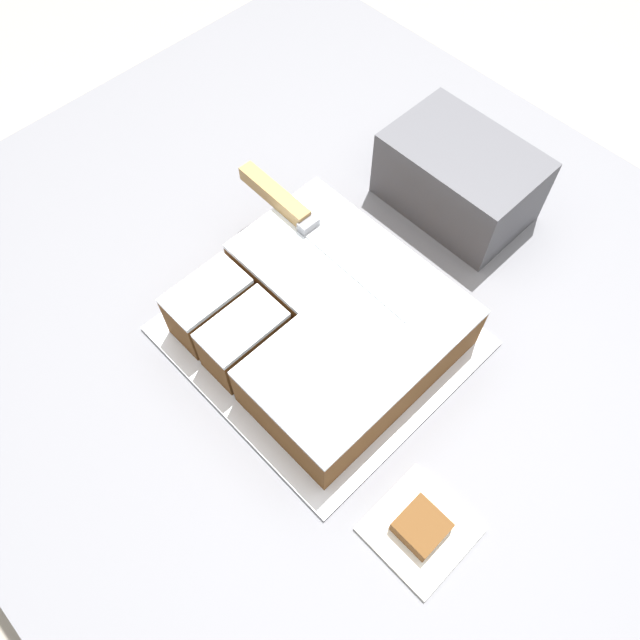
{
  "coord_description": "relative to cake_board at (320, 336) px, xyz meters",
  "views": [
    {
      "loc": [
        0.26,
        -0.34,
        1.67
      ],
      "look_at": [
        -0.04,
        -0.05,
        0.95
      ],
      "focal_mm": 35.0,
      "sensor_mm": 36.0,
      "label": 1
    }
  ],
  "objects": [
    {
      "name": "ground_plane",
      "position": [
        0.04,
        0.05,
        -0.91
      ],
      "size": [
        8.0,
        8.0,
        0.0
      ],
      "primitive_type": "plane",
      "color": "#9E9384"
    },
    {
      "name": "knife",
      "position": [
        -0.13,
        0.07,
        0.1
      ],
      "size": [
        0.33,
        0.03,
        0.02
      ],
      "rotation": [
        0.0,
        0.0,
        -0.02
      ],
      "color": "silver",
      "rests_on": "cake"
    },
    {
      "name": "brownie",
      "position": [
        0.27,
        -0.1,
        0.01
      ],
      "size": [
        0.05,
        0.05,
        0.02
      ],
      "color": "brown",
      "rests_on": "paper_napkin"
    },
    {
      "name": "countertop",
      "position": [
        0.04,
        0.05,
        -0.45
      ],
      "size": [
        1.4,
        1.1,
        0.9
      ],
      "color": "slate",
      "rests_on": "ground_plane"
    },
    {
      "name": "storage_box",
      "position": [
        -0.03,
        0.32,
        0.06
      ],
      "size": [
        0.22,
        0.15,
        0.12
      ],
      "color": "#47474C",
      "rests_on": "countertop"
    },
    {
      "name": "paper_napkin",
      "position": [
        0.27,
        -0.1,
        0.0
      ],
      "size": [
        0.11,
        0.11,
        0.01
      ],
      "color": "white",
      "rests_on": "countertop"
    },
    {
      "name": "cake_board",
      "position": [
        0.0,
        0.0,
        0.0
      ],
      "size": [
        0.37,
        0.34,
        0.01
      ],
      "color": "silver",
      "rests_on": "countertop"
    },
    {
      "name": "cake",
      "position": [
        0.0,
        0.0,
        0.04
      ],
      "size": [
        0.32,
        0.29,
        0.08
      ],
      "color": "brown",
      "rests_on": "cake_board"
    }
  ]
}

